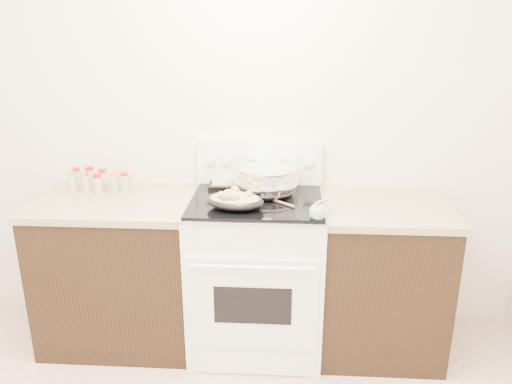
{
  "coord_description": "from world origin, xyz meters",
  "views": [
    {
      "loc": [
        0.51,
        -1.25,
        1.89
      ],
      "look_at": [
        0.35,
        1.37,
        1.0
      ],
      "focal_mm": 35.0,
      "sensor_mm": 36.0,
      "label": 1
    }
  ],
  "objects": [
    {
      "name": "mixing_bowl",
      "position": [
        0.41,
        1.51,
        1.03
      ],
      "size": [
        0.45,
        0.45,
        0.22
      ],
      "color": "silver",
      "rests_on": "kitchen_range"
    },
    {
      "name": "room_shell",
      "position": [
        0.0,
        0.0,
        1.7
      ],
      "size": [
        4.1,
        3.6,
        2.75
      ],
      "color": "white",
      "rests_on": "ground"
    },
    {
      "name": "spice_jars",
      "position": [
        -0.61,
        1.59,
        0.98
      ],
      "size": [
        0.38,
        0.15,
        0.13
      ],
      "color": "#BFB28C",
      "rests_on": "counter_left"
    },
    {
      "name": "wooden_spoon",
      "position": [
        0.41,
        1.33,
        0.95
      ],
      "size": [
        0.22,
        0.19,
        0.04
      ],
      "color": "#9D6F47",
      "rests_on": "kitchen_range"
    },
    {
      "name": "baking_sheet",
      "position": [
        0.25,
        1.7,
        0.96
      ],
      "size": [
        0.44,
        0.32,
        0.06
      ],
      "color": "black",
      "rests_on": "kitchen_range"
    },
    {
      "name": "blue_ladle",
      "position": [
        0.68,
        1.15,
        0.98
      ],
      "size": [
        0.15,
        0.28,
        0.11
      ],
      "color": "#7EB1BD",
      "rests_on": "kitchen_range"
    },
    {
      "name": "counter_right",
      "position": [
        1.08,
        1.43,
        0.46
      ],
      "size": [
        0.73,
        0.67,
        0.92
      ],
      "color": "black",
      "rests_on": "ground"
    },
    {
      "name": "counter_left",
      "position": [
        -0.48,
        1.43,
        0.46
      ],
      "size": [
        0.93,
        0.67,
        0.92
      ],
      "color": "black",
      "rests_on": "ground"
    },
    {
      "name": "roasting_pan",
      "position": [
        0.24,
        1.25,
        0.99
      ],
      "size": [
        0.34,
        0.26,
        0.12
      ],
      "color": "black",
      "rests_on": "kitchen_range"
    },
    {
      "name": "kitchen_range",
      "position": [
        0.35,
        1.42,
        0.49
      ],
      "size": [
        0.78,
        0.73,
        1.22
      ],
      "color": "white",
      "rests_on": "ground"
    }
  ]
}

